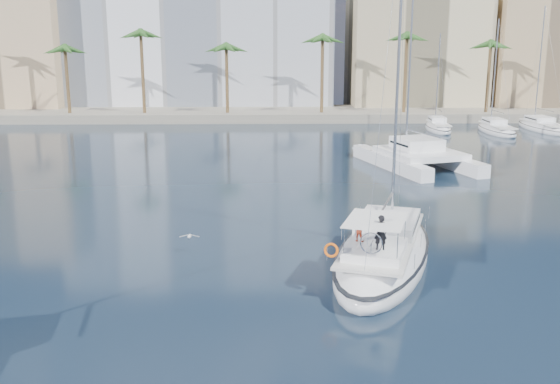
{
  "coord_description": "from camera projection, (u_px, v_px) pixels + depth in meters",
  "views": [
    {
      "loc": [
        -1.05,
        -28.65,
        10.36
      ],
      "look_at": [
        -0.39,
        1.5,
        3.18
      ],
      "focal_mm": 40.0,
      "sensor_mm": 36.0,
      "label": 1
    }
  ],
  "objects": [
    {
      "name": "building_beige",
      "position": [
        415.0,
        46.0,
        96.52
      ],
      "size": [
        20.0,
        14.0,
        20.0
      ],
      "primitive_type": "cube",
      "color": "#C8B990",
      "rests_on": "ground"
    },
    {
      "name": "quay",
      "position": [
        274.0,
        114.0,
        89.48
      ],
      "size": [
        120.0,
        14.0,
        1.2
      ],
      "primitive_type": "cube",
      "color": "gray",
      "rests_on": "ground"
    },
    {
      "name": "moored_yacht_c",
      "position": [
        543.0,
        130.0,
        76.7
      ],
      "size": [
        3.98,
        12.33,
        15.54
      ],
      "primitive_type": null,
      "rotation": [
        0.0,
        0.0,
        0.03
      ],
      "color": "white",
      "rests_on": "ground"
    },
    {
      "name": "ground",
      "position": [
        289.0,
        263.0,
        30.29
      ],
      "size": [
        160.0,
        160.0,
        0.0
      ],
      "primitive_type": "plane",
      "color": "black",
      "rests_on": "ground"
    },
    {
      "name": "palm_right",
      "position": [
        525.0,
        45.0,
        84.07
      ],
      "size": [
        3.6,
        3.6,
        12.3
      ],
      "color": "brown",
      "rests_on": "ground"
    },
    {
      "name": "building_tan_right",
      "position": [
        547.0,
        53.0,
        95.23
      ],
      "size": [
        18.0,
        12.0,
        18.0
      ],
      "primitive_type": "cube",
      "color": "tan",
      "rests_on": "ground"
    },
    {
      "name": "palm_left",
      "position": [
        18.0,
        45.0,
        82.62
      ],
      "size": [
        3.6,
        3.6,
        12.3
      ],
      "color": "brown",
      "rests_on": "ground"
    },
    {
      "name": "moored_yacht_a",
      "position": [
        438.0,
        131.0,
        76.42
      ],
      "size": [
        3.37,
        9.52,
        11.9
      ],
      "primitive_type": null,
      "rotation": [
        0.0,
        0.0,
        -0.07
      ],
      "color": "white",
      "rests_on": "ground"
    },
    {
      "name": "building_modern",
      "position": [
        196.0,
        20.0,
        97.79
      ],
      "size": [
        42.0,
        16.0,
        28.0
      ],
      "primitive_type": "cube",
      "color": "white",
      "rests_on": "ground"
    },
    {
      "name": "catamaran",
      "position": [
        417.0,
        154.0,
        53.63
      ],
      "size": [
        9.47,
        13.71,
        18.11
      ],
      "rotation": [
        0.0,
        0.0,
        0.28
      ],
      "color": "white",
      "rests_on": "ground"
    },
    {
      "name": "seagull",
      "position": [
        189.0,
        236.0,
        31.46
      ],
      "size": [
        1.02,
        0.44,
        0.19
      ],
      "color": "silver",
      "rests_on": "ground"
    },
    {
      "name": "main_sloop",
      "position": [
        383.0,
        254.0,
        29.88
      ],
      "size": [
        8.07,
        13.66,
        19.31
      ],
      "rotation": [
        0.0,
        0.0,
        -0.32
      ],
      "color": "white",
      "rests_on": "ground"
    },
    {
      "name": "palm_centre",
      "position": [
        274.0,
        45.0,
        83.34
      ],
      "size": [
        3.6,
        3.6,
        12.3
      ],
      "color": "brown",
      "rests_on": "ground"
    },
    {
      "name": "moored_yacht_b",
      "position": [
        496.0,
        133.0,
        74.62
      ],
      "size": [
        3.32,
        10.83,
        13.72
      ],
      "primitive_type": null,
      "rotation": [
        0.0,
        0.0,
        -0.02
      ],
      "color": "white",
      "rests_on": "ground"
    }
  ]
}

